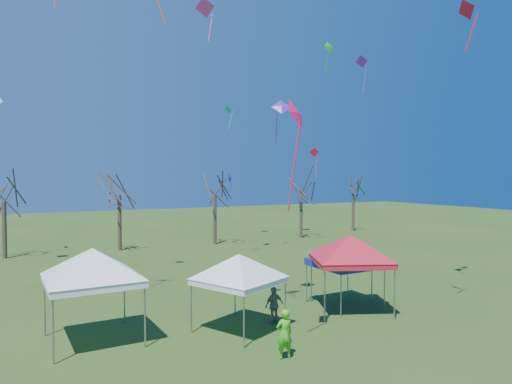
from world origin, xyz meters
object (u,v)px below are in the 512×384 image
tree_1 (3,181)px  person_green (284,334)px  tree_3 (215,177)px  tent_red (350,240)px  tent_blue (345,263)px  tree_5 (353,180)px  tent_white_west (92,254)px  tent_white_mid (239,259)px  tree_2 (119,175)px  tree_4 (301,177)px  person_grey (274,305)px

tree_1 → person_green: bearing=-71.1°
tree_3 → tent_red: (-2.36, -21.96, -2.81)m
tent_red → tent_blue: 1.52m
tree_3 → tree_5: tree_3 is taller
tree_1 → tent_blue: 26.57m
tree_1 → tent_white_west: 21.67m
person_green → tree_1: bearing=-70.1°
tent_white_mid → tent_white_west: bearing=165.0°
tent_white_west → tent_blue: size_ratio=1.62×
tent_white_mid → tent_red: 5.74m
tree_3 → tent_red: bearing=-96.1°
tree_2 → tree_4: (17.72, -0.38, -0.23)m
tent_white_west → tent_blue: (11.40, -0.51, -1.27)m
tree_1 → tree_5: bearing=2.4°
tent_white_west → tent_red: (11.07, -1.31, -0.01)m
tent_blue → tree_4: bearing=61.7°
tree_1 → tree_4: tree_4 is taller
tent_white_mid → person_green: tent_white_mid is taller
tree_2 → tent_white_west: (-5.03, -20.98, -3.01)m
tree_5 → tent_white_mid: 35.41m
tree_2 → person_green: tree_2 is taller
tent_red → tree_5: bearing=50.1°
tree_3 → tree_4: size_ratio=1.00×
tent_white_west → tree_1: bearing=99.0°
tree_1 → tent_red: 26.91m
tree_5 → tent_white_west: (-31.12, -22.67, -2.45)m
tree_4 → person_grey: 27.47m
tent_red → tree_3: bearing=83.9°
tree_2 → person_green: size_ratio=4.86×
tree_1 → tent_blue: (14.77, -21.77, -3.78)m
tent_white_west → tent_red: size_ratio=1.07×
tent_white_west → tent_white_mid: tent_white_west is taller
tree_5 → tent_white_west: size_ratio=1.62×
tree_4 → person_grey: bearing=-125.6°
tree_1 → tree_2: (8.40, -0.27, 0.50)m
tree_4 → tent_white_mid: bearing=-128.3°
tree_5 → tent_blue: size_ratio=2.62×
tree_5 → person_green: (-25.60, -27.32, -4.89)m
tree_4 → tent_blue: tree_4 is taller
tree_1 → tree_3: bearing=-2.1°
tree_3 → tent_white_west: (-13.43, -20.65, -2.80)m
tree_3 → tent_white_mid: tree_3 is taller
tent_white_west → person_green: 7.62m
tent_red → person_green: bearing=-149.0°
tree_5 → tree_4: bearing=-166.1°
person_grey → person_green: 3.68m
tree_4 → person_grey: (-15.71, -21.91, -5.28)m
tree_2 → tent_red: 23.29m
person_grey → tent_red: bearing=170.7°
tent_white_mid → person_green: bearing=-86.9°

